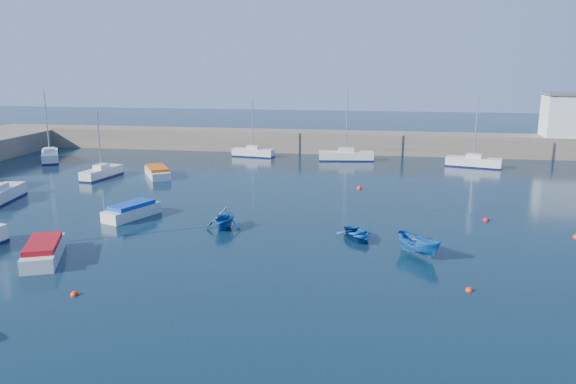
% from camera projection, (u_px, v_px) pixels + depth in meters
% --- Properties ---
extents(ground, '(220.00, 220.00, 0.00)m').
position_uv_depth(ground, '(269.00, 289.00, 29.05)').
color(ground, '#0B1F2F').
rests_on(ground, ground).
extents(back_wall, '(96.00, 4.50, 2.60)m').
position_uv_depth(back_wall, '(338.00, 142.00, 72.97)').
color(back_wall, '#6E6254').
rests_on(back_wall, ground).
extents(sailboat_3, '(2.32, 5.38, 6.97)m').
position_uv_depth(sailboat_3, '(102.00, 172.00, 56.77)').
color(sailboat_3, silver).
rests_on(sailboat_3, ground).
extents(sailboat_4, '(4.81, 6.32, 8.33)m').
position_uv_depth(sailboat_4, '(50.00, 156.00, 66.70)').
color(sailboat_4, silver).
rests_on(sailboat_4, ground).
extents(sailboat_5, '(5.32, 2.21, 6.92)m').
position_uv_depth(sailboat_5, '(253.00, 152.00, 69.47)').
color(sailboat_5, silver).
rests_on(sailboat_5, ground).
extents(sailboat_6, '(6.57, 2.61, 8.40)m').
position_uv_depth(sailboat_6, '(346.00, 155.00, 66.86)').
color(sailboat_6, silver).
rests_on(sailboat_6, ground).
extents(sailboat_7, '(6.16, 3.13, 7.86)m').
position_uv_depth(sailboat_7, '(474.00, 162.00, 62.68)').
color(sailboat_7, silver).
rests_on(sailboat_7, ground).
extents(motorboat_0, '(3.70, 5.42, 1.15)m').
position_uv_depth(motorboat_0, '(44.00, 251.00, 33.22)').
color(motorboat_0, silver).
rests_on(motorboat_0, ground).
extents(motorboat_1, '(3.23, 4.88, 1.13)m').
position_uv_depth(motorboat_1, '(132.00, 211.00, 42.25)').
color(motorboat_1, silver).
rests_on(motorboat_1, ground).
extents(motorboat_2, '(4.26, 5.39, 1.07)m').
position_uv_depth(motorboat_2, '(157.00, 172.00, 57.30)').
color(motorboat_2, silver).
rests_on(motorboat_2, ground).
extents(dinghy_center, '(3.33, 3.80, 0.66)m').
position_uv_depth(dinghy_center, '(357.00, 234.00, 37.16)').
color(dinghy_center, '#165199').
rests_on(dinghy_center, ground).
extents(dinghy_left, '(2.72, 3.10, 1.55)m').
position_uv_depth(dinghy_left, '(224.00, 218.00, 39.32)').
color(dinghy_left, '#165199').
rests_on(dinghy_left, ground).
extents(dinghy_right, '(3.19, 3.28, 1.28)m').
position_uv_depth(dinghy_right, '(419.00, 245.00, 33.93)').
color(dinghy_right, '#165199').
rests_on(dinghy_right, ground).
extents(buoy_0, '(0.42, 0.42, 0.42)m').
position_uv_depth(buoy_0, '(75.00, 295.00, 28.27)').
color(buoy_0, red).
rests_on(buoy_0, ground).
extents(buoy_1, '(0.47, 0.47, 0.47)m').
position_uv_depth(buoy_1, '(486.00, 221.00, 41.53)').
color(buoy_1, red).
rests_on(buoy_1, ground).
extents(buoy_3, '(0.50, 0.50, 0.50)m').
position_uv_depth(buoy_3, '(359.00, 189.00, 52.03)').
color(buoy_3, red).
rests_on(buoy_3, ground).
extents(buoy_5, '(0.39, 0.39, 0.39)m').
position_uv_depth(buoy_5, '(469.00, 291.00, 28.80)').
color(buoy_5, red).
rests_on(buoy_5, ground).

